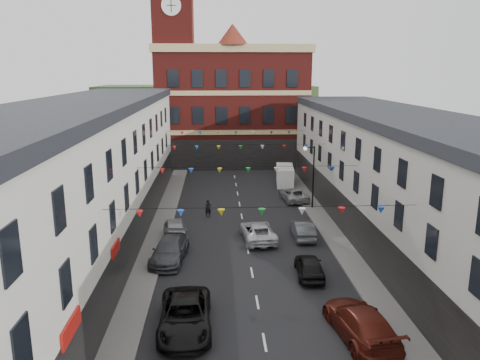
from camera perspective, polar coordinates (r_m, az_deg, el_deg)
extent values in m
plane|color=black|center=(30.92, 1.46, -11.21)|extent=(160.00, 160.00, 0.00)
cube|color=#605E5B|center=(32.97, -11.03, -9.72)|extent=(1.80, 64.00, 0.15)
cube|color=#605E5B|center=(33.89, 13.06, -9.17)|extent=(1.80, 64.00, 0.15)
cube|color=silver|center=(31.58, -20.52, -1.92)|extent=(8.00, 56.00, 10.00)
cube|color=black|center=(30.70, -21.33, 7.78)|extent=(8.40, 56.00, 0.70)
cube|color=black|center=(31.63, -12.94, -7.85)|extent=(0.12, 56.00, 3.20)
cube|color=#B3B0A8|center=(33.31, 22.07, -2.18)|extent=(8.00, 56.00, 9.00)
cube|color=black|center=(32.45, 22.81, 6.12)|extent=(8.40, 56.00, 0.70)
cube|color=black|center=(32.70, 15.12, -7.27)|extent=(0.12, 56.00, 3.20)
cube|color=maroon|center=(66.31, -1.03, 8.64)|extent=(20.00, 12.00, 15.00)
cube|color=tan|center=(66.16, -1.06, 15.56)|extent=(20.60, 12.60, 1.00)
cone|color=maroon|center=(61.26, -0.91, 17.35)|extent=(4.00, 4.00, 2.60)
cube|color=maroon|center=(63.29, -7.92, 12.38)|extent=(5.00, 5.00, 24.00)
cylinder|color=white|center=(61.23, -8.40, 20.32)|extent=(2.40, 0.12, 2.40)
cube|color=#355226|center=(90.42, -4.11, 8.24)|extent=(40.00, 14.00, 10.00)
cylinder|color=black|center=(44.12, 8.92, 0.24)|extent=(0.14, 0.14, 6.00)
cylinder|color=black|center=(43.49, 8.54, 3.96)|extent=(0.90, 0.10, 0.10)
sphere|color=beige|center=(43.41, 7.96, 3.83)|extent=(0.36, 0.36, 0.36)
imported|color=black|center=(24.59, -6.70, -16.10)|extent=(2.75, 5.70, 1.56)
imported|color=#404347|center=(32.79, -8.57, -8.45)|extent=(2.69, 5.43, 1.52)
imported|color=#9B9EA4|center=(36.46, -7.89, -6.18)|extent=(2.36, 4.63, 1.51)
imported|color=#531910|center=(24.50, 14.50, -16.48)|extent=(3.01, 5.89, 1.64)
imported|color=black|center=(30.43, 8.47, -10.37)|extent=(1.81, 4.09, 1.37)
imported|color=#4F5357|center=(37.03, 7.62, -5.97)|extent=(1.47, 4.18, 1.38)
imported|color=#9B9DA0|center=(47.25, 6.56, -1.74)|extent=(2.67, 4.94, 1.32)
imported|color=silver|center=(36.22, 2.21, -6.27)|extent=(2.76, 5.27, 1.42)
cube|color=white|center=(53.75, 5.49, 0.55)|extent=(2.33, 4.95, 2.12)
imported|color=black|center=(41.85, -3.90, -3.48)|extent=(0.61, 0.44, 1.57)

